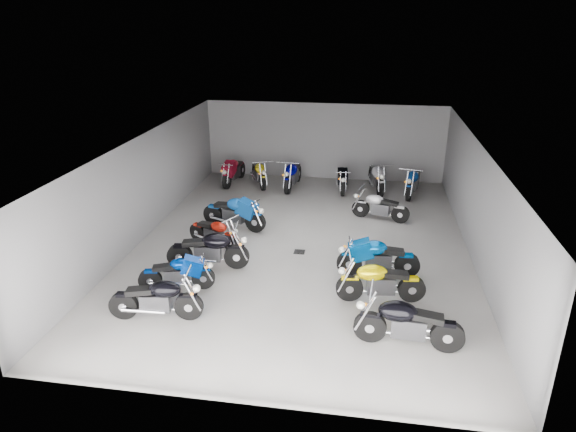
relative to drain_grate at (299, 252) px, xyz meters
name	(u,v)px	position (x,y,z in m)	size (l,w,h in m)	color
ground	(302,245)	(0.00, 0.50, -0.01)	(14.00, 14.00, 0.00)	#989690
wall_back	(324,141)	(0.00, 7.50, 1.59)	(10.00, 0.10, 3.20)	slate
wall_left	(143,188)	(-5.00, 0.50, 1.59)	(0.10, 14.00, 3.20)	slate
wall_right	(478,205)	(5.00, 0.50, 1.59)	(0.10, 14.00, 3.20)	slate
ceiling	(303,142)	(0.00, 0.50, 3.21)	(10.00, 14.00, 0.04)	black
drain_grate	(299,252)	(0.00, 0.00, 0.00)	(0.32, 0.32, 0.01)	black
motorcycle_left_a	(157,299)	(-2.76, -4.06, 0.52)	(2.20, 0.52, 0.97)	black
motorcycle_left_b	(177,273)	(-2.78, -2.68, 0.46)	(1.92, 0.60, 0.86)	black
motorcycle_left_c	(209,250)	(-2.34, -1.39, 0.55)	(2.30, 0.54, 1.01)	black
motorcycle_left_d	(215,232)	(-2.61, 0.01, 0.46)	(1.80, 0.93, 0.85)	black
motorcycle_left_e	(235,213)	(-2.35, 1.47, 0.54)	(2.25, 0.74, 1.01)	black
motorcycle_right_a	(407,323)	(2.88, -4.22, 0.55)	(2.33, 0.49, 1.02)	black
motorcycle_right_b	(380,282)	(2.32, -2.44, 0.52)	(2.20, 0.52, 0.97)	black
motorcycle_right_c	(377,258)	(2.27, -1.12, 0.53)	(2.24, 0.49, 0.98)	black
motorcycle_right_f	(380,207)	(2.36, 2.99, 0.47)	(1.97, 0.64, 0.88)	black
motorcycle_back_a	(234,171)	(-3.62, 6.15, 0.53)	(0.52, 2.25, 0.99)	black
motorcycle_back_b	(259,173)	(-2.53, 6.10, 0.51)	(1.01, 2.03, 0.95)	black
motorcycle_back_c	(293,175)	(-1.10, 5.95, 0.55)	(0.51, 2.34, 1.03)	black
motorcycle_back_d	(342,178)	(0.88, 5.96, 0.51)	(0.49, 2.13, 0.94)	black
motorcycle_back_e	(377,177)	(2.25, 6.13, 0.56)	(0.66, 2.33, 1.03)	black
motorcycle_back_f	(413,182)	(3.65, 5.81, 0.54)	(0.70, 2.24, 1.00)	black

